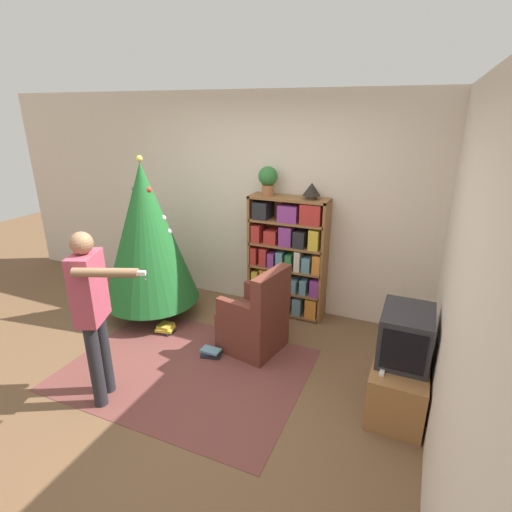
{
  "coord_description": "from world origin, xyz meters",
  "views": [
    {
      "loc": [
        1.7,
        -2.45,
        2.39
      ],
      "look_at": [
        0.26,
        0.87,
        1.05
      ],
      "focal_mm": 28.0,
      "sensor_mm": 36.0,
      "label": 1
    }
  ],
  "objects": [
    {
      "name": "ground_plane",
      "position": [
        0.0,
        0.0,
        0.0
      ],
      "size": [
        14.0,
        14.0,
        0.0
      ],
      "primitive_type": "plane",
      "color": "brown"
    },
    {
      "name": "wall_back",
      "position": [
        0.0,
        1.99,
        1.3
      ],
      "size": [
        8.0,
        0.1,
        2.6
      ],
      "color": "beige",
      "rests_on": "ground_plane"
    },
    {
      "name": "wall_right",
      "position": [
        1.99,
        0.0,
        1.3
      ],
      "size": [
        0.1,
        8.0,
        2.6
      ],
      "color": "beige",
      "rests_on": "ground_plane"
    },
    {
      "name": "area_rug",
      "position": [
        -0.22,
        0.27,
        0.0
      ],
      "size": [
        2.26,
        1.67,
        0.01
      ],
      "color": "brown",
      "rests_on": "ground_plane"
    },
    {
      "name": "bookshelf",
      "position": [
        0.28,
        1.77,
        0.72
      ],
      "size": [
        0.92,
        0.29,
        1.45
      ],
      "color": "brown",
      "rests_on": "ground_plane"
    },
    {
      "name": "tv_stand",
      "position": [
        1.7,
        0.6,
        0.23
      ],
      "size": [
        0.43,
        0.87,
        0.45
      ],
      "color": "#996638",
      "rests_on": "ground_plane"
    },
    {
      "name": "television",
      "position": [
        1.7,
        0.6,
        0.67
      ],
      "size": [
        0.4,
        0.53,
        0.43
      ],
      "color": "#28282D",
      "rests_on": "tv_stand"
    },
    {
      "name": "game_remote",
      "position": [
        1.57,
        0.34,
        0.46
      ],
      "size": [
        0.04,
        0.12,
        0.02
      ],
      "color": "white",
      "rests_on": "tv_stand"
    },
    {
      "name": "christmas_tree",
      "position": [
        -1.19,
        1.07,
        1.03
      ],
      "size": [
        1.12,
        1.12,
        1.92
      ],
      "color": "#4C3323",
      "rests_on": "ground_plane"
    },
    {
      "name": "armchair",
      "position": [
        0.25,
        0.88,
        0.32
      ],
      "size": [
        0.67,
        0.66,
        0.92
      ],
      "rotation": [
        0.0,
        0.0,
        -1.76
      ],
      "color": "brown",
      "rests_on": "ground_plane"
    },
    {
      "name": "standing_person",
      "position": [
        -0.65,
        -0.34,
        0.9
      ],
      "size": [
        0.72,
        0.44,
        1.52
      ],
      "rotation": [
        0.0,
        0.0,
        -1.19
      ],
      "color": "#232328",
      "rests_on": "ground_plane"
    },
    {
      "name": "potted_plant",
      "position": [
        0.02,
        1.77,
        1.64
      ],
      "size": [
        0.22,
        0.22,
        0.33
      ],
      "color": "#935B38",
      "rests_on": "bookshelf"
    },
    {
      "name": "table_lamp",
      "position": [
        0.54,
        1.77,
        1.56
      ],
      "size": [
        0.2,
        0.2,
        0.18
      ],
      "color": "#473828",
      "rests_on": "bookshelf"
    },
    {
      "name": "book_pile_near_tree",
      "position": [
        -0.81,
        0.77,
        0.05
      ],
      "size": [
        0.22,
        0.19,
        0.09
      ],
      "color": "#232328",
      "rests_on": "ground_plane"
    },
    {
      "name": "book_pile_by_chair",
      "position": [
        -0.11,
        0.57,
        0.04
      ],
      "size": [
        0.23,
        0.18,
        0.09
      ],
      "color": "#232328",
      "rests_on": "ground_plane"
    }
  ]
}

